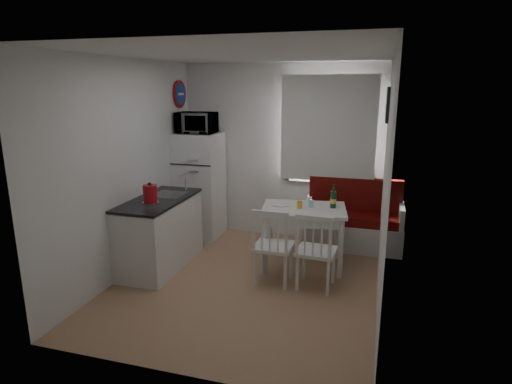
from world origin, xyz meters
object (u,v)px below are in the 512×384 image
(chair_left, at_px, (272,239))
(microwave, at_px, (196,123))
(kettle, at_px, (150,194))
(chair_right, at_px, (315,244))
(fridge, at_px, (200,185))
(dining_table, at_px, (304,214))
(wine_bottle, at_px, (333,196))
(bench, at_px, (353,225))
(kitchen_counter, at_px, (160,232))

(chair_left, xyz_separation_m, microwave, (-1.49, 1.34, 1.17))
(kettle, bearing_deg, chair_right, 3.67)
(fridge, height_order, kettle, fridge)
(dining_table, height_order, wine_bottle, wine_bottle)
(bench, distance_m, chair_right, 1.56)
(chair_left, bearing_deg, bench, 61.11)
(kitchen_counter, relative_size, kettle, 5.05)
(chair_left, xyz_separation_m, chair_right, (0.50, 0.00, -0.01))
(microwave, bearing_deg, fridge, 90.00)
(fridge, relative_size, microwave, 2.87)
(kitchen_counter, xyz_separation_m, chair_left, (1.51, -0.15, 0.12))
(kitchen_counter, relative_size, chair_right, 2.68)
(chair_left, xyz_separation_m, fridge, (-1.49, 1.39, 0.22))
(bench, bearing_deg, fridge, -177.22)
(kettle, bearing_deg, dining_table, 24.85)
(bench, xyz_separation_m, fridge, (-2.31, -0.11, 0.47))
(chair_left, xyz_separation_m, kettle, (-1.46, -0.12, 0.46))
(microwave, xyz_separation_m, wine_bottle, (2.09, -0.58, -0.81))
(chair_left, distance_m, fridge, 2.05)
(bench, xyz_separation_m, dining_table, (-0.57, -0.84, 0.37))
(kitchen_counter, distance_m, chair_right, 2.01)
(kitchen_counter, relative_size, dining_table, 1.16)
(kitchen_counter, xyz_separation_m, microwave, (0.02, 1.19, 1.29))
(kitchen_counter, bearing_deg, wine_bottle, 16.35)
(microwave, distance_m, wine_bottle, 2.31)
(bench, relative_size, kettle, 5.27)
(microwave, height_order, wine_bottle, microwave)
(wine_bottle, bearing_deg, dining_table, -164.05)
(chair_left, relative_size, kettle, 1.91)
(dining_table, xyz_separation_m, chair_left, (-0.25, -0.67, -0.12))
(kitchen_counter, xyz_separation_m, kettle, (0.05, -0.27, 0.58))
(chair_right, xyz_separation_m, kettle, (-1.96, -0.13, 0.46))
(microwave, relative_size, wine_bottle, 1.84)
(kitchen_counter, xyz_separation_m, bench, (2.33, 1.36, -0.13))
(fridge, bearing_deg, chair_left, -43.15)
(bench, relative_size, fridge, 0.87)
(kitchen_counter, bearing_deg, microwave, 89.06)
(microwave, bearing_deg, kettle, -88.83)
(bench, xyz_separation_m, chair_left, (-0.82, -1.50, 0.25))
(kitchen_counter, bearing_deg, fridge, 89.10)
(dining_table, height_order, chair_left, chair_left)
(kettle, xyz_separation_m, wine_bottle, (2.06, 0.89, -0.10))
(chair_left, relative_size, wine_bottle, 1.66)
(kettle, height_order, wine_bottle, kettle)
(dining_table, bearing_deg, chair_right, -77.96)
(kettle, bearing_deg, wine_bottle, 23.41)
(chair_left, distance_m, kettle, 1.53)
(bench, distance_m, chair_left, 1.73)
(dining_table, distance_m, kettle, 1.91)
(kettle, relative_size, wine_bottle, 0.87)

